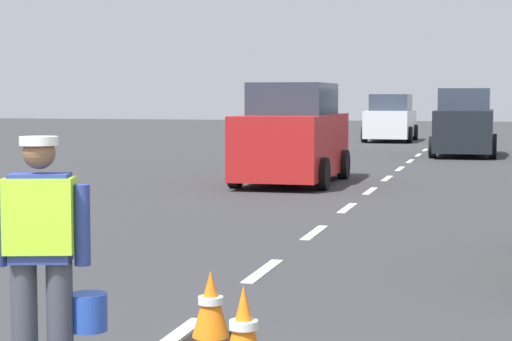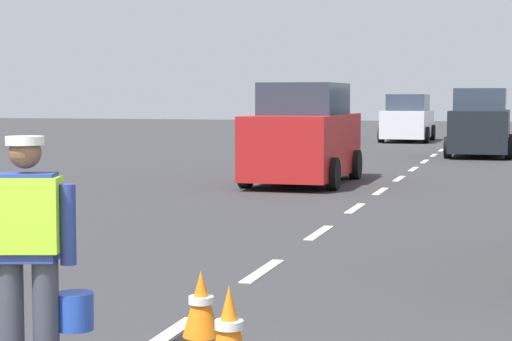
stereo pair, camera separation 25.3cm
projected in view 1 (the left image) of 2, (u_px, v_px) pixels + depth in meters
The scene contains 8 objects.
ground_plane at pixel (401, 168), 25.08m from camera, with size 96.00×96.00×0.00m, color #333335.
lane_center_line at pixel (414, 158), 29.13m from camera, with size 0.14×46.40×0.01m.
road_worker at pixel (45, 246), 6.29m from camera, with size 0.71×0.51×1.67m.
traffic_cone_near at pixel (244, 332), 6.42m from camera, with size 0.36×0.36×0.64m.
traffic_cone_far at pixel (211, 306), 7.39m from camera, with size 0.36×0.36×0.56m.
car_oncoming_third at pixel (391, 119), 39.98m from camera, with size 2.09×4.35×2.02m.
car_oncoming_second at pixel (293, 137), 20.68m from camera, with size 2.09×4.37×2.23m.
car_outgoing_far at pixel (464, 125), 30.07m from camera, with size 2.05×4.12×2.18m.
Camera 1 is at (2.48, -4.19, 1.94)m, focal length 65.36 mm.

